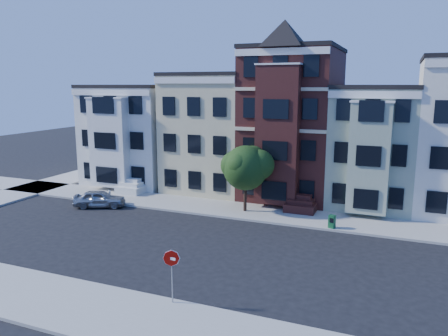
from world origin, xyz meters
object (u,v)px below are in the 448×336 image
at_px(parked_car, 100,199).
at_px(newspaper_box, 332,222).
at_px(stop_sign, 172,273).
at_px(street_tree, 245,171).
at_px(fire_hydrant, 110,197).

height_order(parked_car, newspaper_box, parked_car).
relative_size(parked_car, stop_sign, 1.46).
bearing_deg(street_tree, parked_car, -165.60).
height_order(street_tree, parked_car, street_tree).
height_order(street_tree, stop_sign, street_tree).
bearing_deg(stop_sign, newspaper_box, 70.55).
distance_m(parked_car, stop_sign, 17.00).
relative_size(street_tree, newspaper_box, 6.98).
height_order(parked_car, fire_hydrant, parked_car).
distance_m(parked_car, newspaper_box, 17.49).
xyz_separation_m(street_tree, newspaper_box, (6.54, -1.56, -2.57)).
height_order(parked_car, stop_sign, stop_sign).
xyz_separation_m(newspaper_box, stop_sign, (-4.82, -12.60, 0.91)).
xyz_separation_m(parked_car, newspaper_box, (17.45, 1.24, -0.09)).
relative_size(street_tree, parked_car, 1.54).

